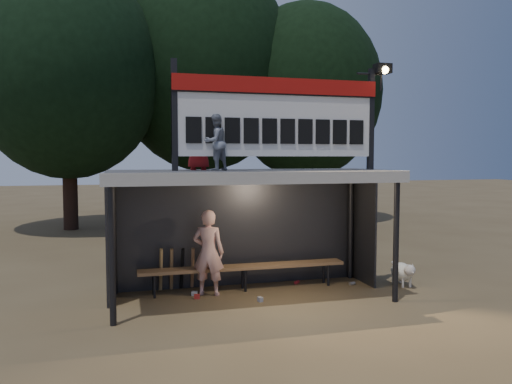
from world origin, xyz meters
TOP-DOWN VIEW (x-y plane):
  - ground at (0.00, 0.00)m, footprint 80.00×80.00m
  - player at (-0.71, 0.39)m, footprint 0.68×0.57m
  - child_a at (-0.66, -0.05)m, footprint 0.60×0.58m
  - child_b at (-0.89, 0.38)m, footprint 0.51×0.33m
  - dugout_shelter at (0.00, 0.24)m, footprint 5.10×2.08m
  - scoreboard_assembly at (0.56, -0.01)m, footprint 4.10×0.27m
  - bench at (0.00, 0.55)m, footprint 4.00×0.35m
  - tree_left at (-4.00, 10.00)m, footprint 6.46×6.46m
  - tree_mid at (1.00, 11.50)m, footprint 7.22×7.22m
  - tree_right at (5.00, 10.50)m, footprint 6.08×6.08m
  - dog at (3.13, 0.05)m, footprint 0.36×0.81m
  - bats at (-1.25, 0.82)m, footprint 0.68×0.35m
  - litter at (0.26, 0.27)m, footprint 3.28×1.11m

SIDE VIEW (x-z plane):
  - ground at x=0.00m, z-range 0.00..0.00m
  - litter at x=0.26m, z-range 0.00..0.08m
  - dog at x=3.13m, z-range 0.03..0.53m
  - bats at x=-1.25m, z-range 0.01..0.85m
  - bench at x=0.00m, z-range 0.19..0.67m
  - player at x=-0.71m, z-range 0.00..1.59m
  - dugout_shelter at x=0.00m, z-range 0.69..3.01m
  - child_a at x=-0.66m, z-range 2.32..3.30m
  - child_b at x=-0.89m, z-range 2.32..3.36m
  - scoreboard_assembly at x=0.56m, z-range 2.33..4.32m
  - tree_right at x=5.00m, z-range 0.83..9.55m
  - tree_left at x=-4.00m, z-range 0.88..10.15m
  - tree_mid at x=1.00m, z-range 0.99..11.34m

